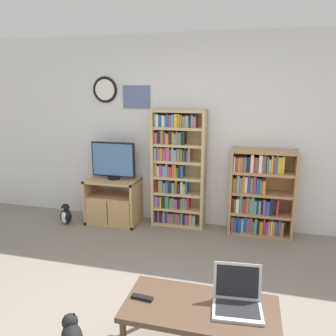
{
  "coord_description": "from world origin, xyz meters",
  "views": [
    {
      "loc": [
        0.69,
        -1.99,
        1.9
      ],
      "look_at": [
        -0.15,
        1.32,
        1.06
      ],
      "focal_mm": 35.0,
      "sensor_mm": 36.0,
      "label": 1
    }
  ],
  "objects_px": {
    "penguin_figurine": "(66,215)",
    "cat": "(72,335)",
    "bookshelf_short": "(258,194)",
    "coffee_table": "(200,312)",
    "remote_near_laptop": "(143,298)",
    "laptop": "(237,298)",
    "bookshelf_tall": "(176,170)",
    "tv_stand": "(113,201)",
    "television": "(113,161)"
  },
  "relations": [
    {
      "from": "remote_near_laptop",
      "to": "television",
      "type": "bearing_deg",
      "value": -147.38
    },
    {
      "from": "television",
      "to": "laptop",
      "type": "distance_m",
      "value": 2.81
    },
    {
      "from": "penguin_figurine",
      "to": "television",
      "type": "bearing_deg",
      "value": 21.63
    },
    {
      "from": "tv_stand",
      "to": "penguin_figurine",
      "type": "relative_size",
      "value": 2.44
    },
    {
      "from": "bookshelf_tall",
      "to": "penguin_figurine",
      "type": "relative_size",
      "value": 5.38
    },
    {
      "from": "bookshelf_tall",
      "to": "remote_near_laptop",
      "type": "distance_m",
      "value": 2.35
    },
    {
      "from": "bookshelf_tall",
      "to": "cat",
      "type": "relative_size",
      "value": 3.64
    },
    {
      "from": "television",
      "to": "coffee_table",
      "type": "height_order",
      "value": "television"
    },
    {
      "from": "laptop",
      "to": "penguin_figurine",
      "type": "height_order",
      "value": "laptop"
    },
    {
      "from": "tv_stand",
      "to": "penguin_figurine",
      "type": "bearing_deg",
      "value": -159.75
    },
    {
      "from": "bookshelf_short",
      "to": "television",
      "type": "bearing_deg",
      "value": -177.27
    },
    {
      "from": "bookshelf_short",
      "to": "laptop",
      "type": "relative_size",
      "value": 3.17
    },
    {
      "from": "laptop",
      "to": "remote_near_laptop",
      "type": "xyz_separation_m",
      "value": [
        -0.66,
        -0.08,
        -0.06
      ]
    },
    {
      "from": "television",
      "to": "cat",
      "type": "distance_m",
      "value": 2.54
    },
    {
      "from": "television",
      "to": "laptop",
      "type": "height_order",
      "value": "television"
    },
    {
      "from": "bookshelf_tall",
      "to": "cat",
      "type": "bearing_deg",
      "value": -95.3
    },
    {
      "from": "coffee_table",
      "to": "laptop",
      "type": "xyz_separation_m",
      "value": [
        0.24,
        0.06,
        0.11
      ]
    },
    {
      "from": "television",
      "to": "penguin_figurine",
      "type": "relative_size",
      "value": 2.08
    },
    {
      "from": "bookshelf_tall",
      "to": "cat",
      "type": "height_order",
      "value": "bookshelf_tall"
    },
    {
      "from": "remote_near_laptop",
      "to": "penguin_figurine",
      "type": "xyz_separation_m",
      "value": [
        -1.81,
        1.93,
        -0.29
      ]
    },
    {
      "from": "television",
      "to": "penguin_figurine",
      "type": "distance_m",
      "value": 1.04
    },
    {
      "from": "bookshelf_tall",
      "to": "cat",
      "type": "xyz_separation_m",
      "value": [
        -0.23,
        -2.44,
        -0.69
      ]
    },
    {
      "from": "coffee_table",
      "to": "remote_near_laptop",
      "type": "distance_m",
      "value": 0.42
    },
    {
      "from": "tv_stand",
      "to": "bookshelf_short",
      "type": "distance_m",
      "value": 2.02
    },
    {
      "from": "laptop",
      "to": "remote_near_laptop",
      "type": "bearing_deg",
      "value": -178.05
    },
    {
      "from": "television",
      "to": "coffee_table",
      "type": "relative_size",
      "value": 0.59
    },
    {
      "from": "tv_stand",
      "to": "penguin_figurine",
      "type": "height_order",
      "value": "tv_stand"
    },
    {
      "from": "coffee_table",
      "to": "remote_near_laptop",
      "type": "height_order",
      "value": "remote_near_laptop"
    },
    {
      "from": "coffee_table",
      "to": "bookshelf_short",
      "type": "bearing_deg",
      "value": 79.73
    },
    {
      "from": "television",
      "to": "coffee_table",
      "type": "xyz_separation_m",
      "value": [
        1.58,
        -2.17,
        -0.53
      ]
    },
    {
      "from": "cat",
      "to": "coffee_table",
      "type": "bearing_deg",
      "value": -28.01
    },
    {
      "from": "tv_stand",
      "to": "laptop",
      "type": "xyz_separation_m",
      "value": [
        1.84,
        -2.08,
        0.16
      ]
    },
    {
      "from": "penguin_figurine",
      "to": "cat",
      "type": "bearing_deg",
      "value": -57.74
    },
    {
      "from": "coffee_table",
      "to": "remote_near_laptop",
      "type": "bearing_deg",
      "value": -177.25
    },
    {
      "from": "bookshelf_tall",
      "to": "laptop",
      "type": "relative_size",
      "value": 4.51
    },
    {
      "from": "bookshelf_short",
      "to": "bookshelf_tall",
      "type": "bearing_deg",
      "value": 178.71
    },
    {
      "from": "coffee_table",
      "to": "penguin_figurine",
      "type": "relative_size",
      "value": 3.54
    },
    {
      "from": "bookshelf_short",
      "to": "remote_near_laptop",
      "type": "xyz_separation_m",
      "value": [
        -0.83,
        -2.28,
        -0.12
      ]
    },
    {
      "from": "bookshelf_short",
      "to": "cat",
      "type": "relative_size",
      "value": 2.55
    },
    {
      "from": "bookshelf_tall",
      "to": "television",
      "type": "bearing_deg",
      "value": -172.2
    },
    {
      "from": "bookshelf_tall",
      "to": "remote_near_laptop",
      "type": "relative_size",
      "value": 9.96
    },
    {
      "from": "coffee_table",
      "to": "laptop",
      "type": "relative_size",
      "value": 2.97
    },
    {
      "from": "tv_stand",
      "to": "laptop",
      "type": "height_order",
      "value": "laptop"
    },
    {
      "from": "cat",
      "to": "penguin_figurine",
      "type": "distance_m",
      "value": 2.44
    },
    {
      "from": "bookshelf_tall",
      "to": "laptop",
      "type": "xyz_separation_m",
      "value": [
        0.95,
        -2.22,
        -0.31
      ]
    },
    {
      "from": "coffee_table",
      "to": "laptop",
      "type": "height_order",
      "value": "laptop"
    },
    {
      "from": "cat",
      "to": "bookshelf_tall",
      "type": "bearing_deg",
      "value": 47.18
    },
    {
      "from": "tv_stand",
      "to": "bookshelf_short",
      "type": "relative_size",
      "value": 0.65
    },
    {
      "from": "bookshelf_tall",
      "to": "penguin_figurine",
      "type": "distance_m",
      "value": 1.71
    },
    {
      "from": "bookshelf_short",
      "to": "penguin_figurine",
      "type": "height_order",
      "value": "bookshelf_short"
    }
  ]
}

